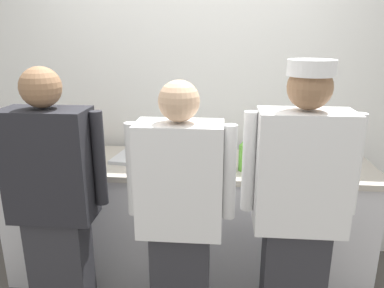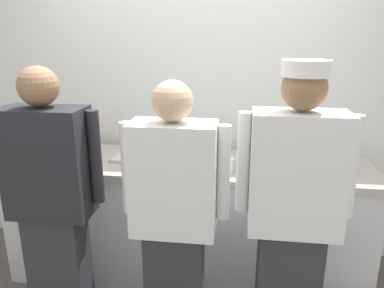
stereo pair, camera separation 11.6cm
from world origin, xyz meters
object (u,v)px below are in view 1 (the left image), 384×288
plate_stack_front (205,159)px  chef_far_right (298,211)px  chef_near_left (55,205)px  ramekin_red_sauce (63,156)px  squeeze_bottle_spare (243,156)px  deli_cup (228,165)px  sheet_tray (149,159)px  chefs_knife (324,159)px  ramekin_green_sauce (344,167)px  ramekin_orange_sauce (328,170)px  mixing_bowl_steel (280,159)px  chef_center (180,219)px  squeeze_bottle_secondary (93,143)px  squeeze_bottle_primary (82,142)px

plate_stack_front → chef_far_right: bearing=-50.8°
chef_near_left → ramekin_red_sauce: 0.69m
chef_near_left → squeeze_bottle_spare: bearing=25.4°
chef_far_right → deli_cup: (-0.37, 0.51, 0.06)m
plate_stack_front → deli_cup: deli_cup is taller
sheet_tray → squeeze_bottle_spare: bearing=-12.5°
deli_cup → chefs_knife: deli_cup is taller
ramekin_green_sauce → ramekin_orange_sauce: (-0.13, -0.08, 0.00)m
plate_stack_front → sheet_tray: bearing=175.2°
sheet_tray → chef_near_left: bearing=-122.0°
ramekin_orange_sauce → deli_cup: deli_cup is taller
squeeze_bottle_spare → mixing_bowl_steel: bearing=20.1°
plate_stack_front → mixing_bowl_steel: bearing=-2.0°
chef_center → chef_far_right: size_ratio=0.94×
ramekin_green_sauce → ramekin_orange_sauce: 0.15m
sheet_tray → deli_cup: deli_cup is taller
ramekin_orange_sauce → squeeze_bottle_secondary: bearing=171.7°
ramekin_orange_sauce → sheet_tray: bearing=172.3°
plate_stack_front → ramekin_green_sauce: (0.95, -0.05, -0.01)m
mixing_bowl_steel → ramekin_orange_sauce: mixing_bowl_steel is taller
squeeze_bottle_secondary → ramekin_red_sauce: size_ratio=1.89×
plate_stack_front → squeeze_bottle_spare: size_ratio=0.95×
plate_stack_front → deli_cup: size_ratio=2.14×
chef_far_right → ramekin_green_sauce: (0.42, 0.61, 0.04)m
chef_near_left → deli_cup: size_ratio=17.31×
chefs_knife → chef_near_left: bearing=-155.0°
mixing_bowl_steel → chefs_knife: mixing_bowl_steel is taller
mixing_bowl_steel → plate_stack_front: bearing=178.0°
ramekin_orange_sauce → chefs_knife: (0.05, 0.29, -0.02)m
plate_stack_front → ramekin_green_sauce: plate_stack_front is taller
chef_center → squeeze_bottle_secondary: size_ratio=7.79×
squeeze_bottle_secondary → ramekin_red_sauce: squeeze_bottle_secondary is taller
squeeze_bottle_spare → deli_cup: size_ratio=2.24×
chef_center → ramekin_green_sauce: bearing=31.1°
chef_near_left → ramekin_red_sauce: (-0.23, 0.65, 0.07)m
squeeze_bottle_secondary → squeeze_bottle_spare: (1.12, -0.23, 0.00)m
squeeze_bottle_spare → chef_near_left: bearing=-154.6°
squeeze_bottle_spare → ramekin_green_sauce: (0.69, 0.07, -0.08)m
sheet_tray → ramekin_red_sauce: bearing=-178.1°
chef_near_left → squeeze_bottle_secondary: bearing=92.2°
deli_cup → ramekin_green_sauce: bearing=6.8°
squeeze_bottle_primary → ramekin_orange_sauce: size_ratio=1.72×
squeeze_bottle_primary → ramekin_green_sauce: size_ratio=1.71×
chef_near_left → sheet_tray: bearing=58.0°
sheet_tray → ramekin_orange_sauce: size_ratio=4.94×
sheet_tray → squeeze_bottle_secondary: (-0.45, 0.08, 0.09)m
squeeze_bottle_primary → chef_far_right: bearing=-29.1°
ramekin_red_sauce → deli_cup: size_ratio=1.14×
chef_far_right → mixing_bowl_steel: chef_far_right is taller
plate_stack_front → sheet_tray: plate_stack_front is taller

